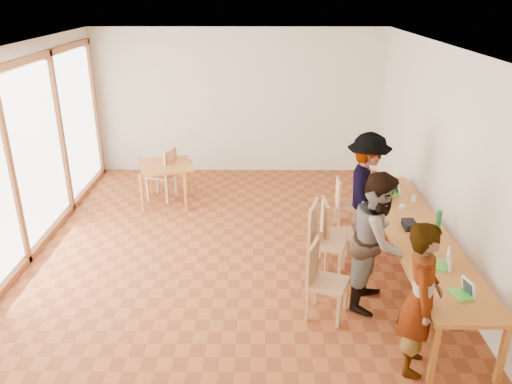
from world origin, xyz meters
TOP-DOWN VIEW (x-y plane):
  - ground at (0.00, 0.00)m, footprint 8.00×8.00m
  - wall_back at (0.00, 4.00)m, footprint 6.00×0.10m
  - wall_right at (3.00, 0.00)m, footprint 0.10×8.00m
  - window_wall at (-2.96, 0.00)m, footprint 0.10×8.00m
  - ceiling at (0.00, 0.00)m, footprint 6.00×8.00m
  - communal_table at (2.50, -0.41)m, footprint 0.80×4.00m
  - side_table at (-1.27, 2.23)m, footprint 0.90×0.90m
  - chair_near at (1.15, -1.19)m, footprint 0.57×0.57m
  - chair_mid at (1.26, -0.25)m, footprint 0.60×0.60m
  - chair_far at (1.45, -0.02)m, footprint 0.49×0.49m
  - chair_empty at (1.81, 1.25)m, footprint 0.38×0.38m
  - chair_spare at (-1.31, 2.38)m, footprint 0.57×0.57m
  - person_near at (2.04, -2.11)m, footprint 0.55×0.70m
  - person_mid at (1.87, -0.93)m, footprint 0.95×1.04m
  - person_far at (2.06, 0.75)m, footprint 0.88×1.24m
  - laptop_near at (2.56, -1.91)m, footprint 0.24×0.25m
  - laptop_mid at (2.55, -1.34)m, footprint 0.30×0.32m
  - laptop_far at (2.52, 0.87)m, footprint 0.24×0.27m
  - yellow_mug at (2.32, -1.19)m, footprint 0.16×0.16m
  - green_bottle at (2.78, -0.40)m, footprint 0.07×0.07m
  - clear_glass at (2.75, 0.56)m, footprint 0.07×0.07m
  - condiment_cup at (2.50, 0.29)m, footprint 0.08×0.08m
  - pink_phone at (2.59, -1.22)m, footprint 0.05×0.10m
  - black_pouch at (2.43, -0.34)m, footprint 0.16×0.26m

SIDE VIEW (x-z plane):
  - ground at x=0.00m, z-range 0.00..0.00m
  - chair_empty at x=1.81m, z-range 0.29..0.72m
  - chair_near at x=1.15m, z-range 0.33..0.83m
  - chair_far at x=1.45m, z-range 0.34..0.87m
  - chair_spare at x=-1.31m, z-range 0.34..0.87m
  - chair_mid at x=1.26m, z-range 0.36..0.91m
  - side_table at x=-1.27m, z-range 0.29..1.04m
  - communal_table at x=2.50m, z-range 0.33..1.08m
  - pink_phone at x=2.59m, z-range 0.75..0.76m
  - condiment_cup at x=2.50m, z-range 0.75..0.81m
  - clear_glass at x=2.75m, z-range 0.75..0.84m
  - black_pouch at x=2.43m, z-range 0.75..0.84m
  - laptop_near at x=2.56m, z-range 0.71..0.89m
  - yellow_mug at x=2.32m, z-range 0.75..0.86m
  - laptop_far at x=2.52m, z-range 0.71..0.91m
  - laptop_mid at x=2.55m, z-range 0.70..0.92m
  - person_near at x=2.04m, z-range 0.00..1.68m
  - person_far at x=2.06m, z-range 0.00..1.75m
  - person_mid at x=1.87m, z-range 0.00..1.75m
  - green_bottle at x=2.78m, z-range 0.75..1.03m
  - wall_back at x=0.00m, z-range 0.00..3.00m
  - wall_right at x=3.00m, z-range 0.00..3.00m
  - window_wall at x=-2.96m, z-range 0.00..3.00m
  - ceiling at x=0.00m, z-range 3.00..3.04m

